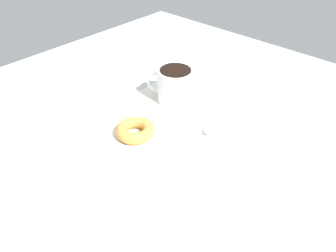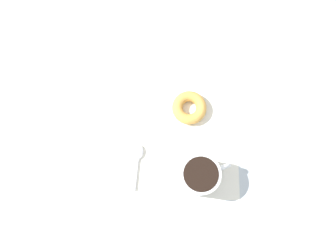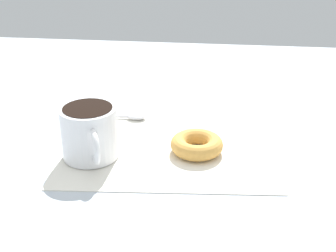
# 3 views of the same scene
# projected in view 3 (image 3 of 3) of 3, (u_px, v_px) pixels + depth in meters

# --- Properties ---
(ground_plane) EXTENTS (1.20, 1.20, 0.02)m
(ground_plane) POSITION_uv_depth(u_px,v_px,m) (163.00, 142.00, 0.83)
(ground_plane) COLOR #B2BCC6
(napkin) EXTENTS (0.38, 0.38, 0.00)m
(napkin) POSITION_uv_depth(u_px,v_px,m) (168.00, 137.00, 0.82)
(napkin) COLOR white
(napkin) RESTS_ON ground_plane
(coffee_cup) EXTENTS (0.09, 0.12, 0.08)m
(coffee_cup) POSITION_uv_depth(u_px,v_px,m) (90.00, 132.00, 0.74)
(coffee_cup) COLOR white
(coffee_cup) RESTS_ON napkin
(donut) EXTENTS (0.09, 0.09, 0.03)m
(donut) POSITION_uv_depth(u_px,v_px,m) (197.00, 144.00, 0.76)
(donut) COLOR gold
(donut) RESTS_ON napkin
(spoon) EXTENTS (0.11, 0.02, 0.01)m
(spoon) POSITION_uv_depth(u_px,v_px,m) (130.00, 116.00, 0.89)
(spoon) COLOR silver
(spoon) RESTS_ON napkin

